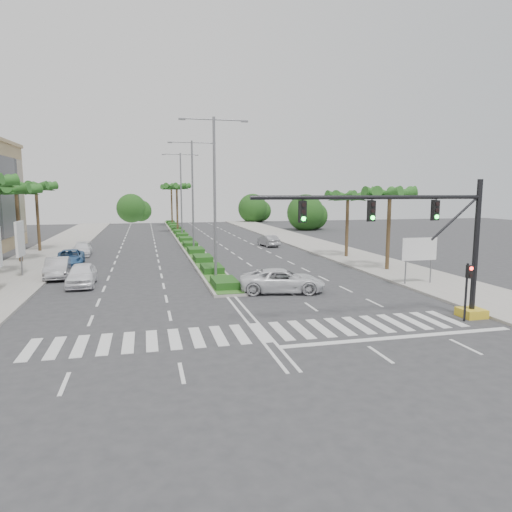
{
  "coord_description": "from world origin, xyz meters",
  "views": [
    {
      "loc": [
        -5.11,
        -20.07,
        6.55
      ],
      "look_at": [
        0.86,
        4.48,
        3.0
      ],
      "focal_mm": 32.0,
      "sensor_mm": 36.0,
      "label": 1
    }
  ],
  "objects_px": {
    "car_parked_a": "(82,275)",
    "car_parked_b": "(57,268)",
    "car_parked_d": "(82,249)",
    "car_parked_c": "(70,258)",
    "car_crossing": "(282,281)",
    "car_right": "(268,241)"
  },
  "relations": [
    {
      "from": "car_parked_a",
      "to": "car_crossing",
      "type": "height_order",
      "value": "car_parked_a"
    },
    {
      "from": "car_parked_d",
      "to": "car_right",
      "type": "distance_m",
      "value": 21.29
    },
    {
      "from": "car_parked_c",
      "to": "car_right",
      "type": "bearing_deg",
      "value": 21.09
    },
    {
      "from": "car_parked_a",
      "to": "car_parked_b",
      "type": "relative_size",
      "value": 1.0
    },
    {
      "from": "car_parked_d",
      "to": "car_right",
      "type": "bearing_deg",
      "value": 8.0
    },
    {
      "from": "car_parked_c",
      "to": "car_parked_d",
      "type": "bearing_deg",
      "value": 83.9
    },
    {
      "from": "car_parked_d",
      "to": "car_parked_c",
      "type": "bearing_deg",
      "value": -93.27
    },
    {
      "from": "car_parked_d",
      "to": "car_right",
      "type": "xyz_separation_m",
      "value": [
        21.01,
        3.47,
        0.03
      ]
    },
    {
      "from": "car_parked_a",
      "to": "car_crossing",
      "type": "bearing_deg",
      "value": -23.07
    },
    {
      "from": "car_parked_b",
      "to": "car_crossing",
      "type": "distance_m",
      "value": 17.75
    },
    {
      "from": "car_parked_d",
      "to": "car_crossing",
      "type": "relative_size",
      "value": 0.81
    },
    {
      "from": "car_parked_d",
      "to": "car_crossing",
      "type": "xyz_separation_m",
      "value": [
        15.13,
        -21.64,
        0.12
      ]
    },
    {
      "from": "car_parked_b",
      "to": "car_right",
      "type": "distance_m",
      "value": 26.69
    },
    {
      "from": "car_parked_d",
      "to": "car_crossing",
      "type": "bearing_deg",
      "value": -56.44
    },
    {
      "from": "car_parked_a",
      "to": "car_parked_b",
      "type": "distance_m",
      "value": 4.25
    },
    {
      "from": "car_parked_a",
      "to": "car_parked_c",
      "type": "xyz_separation_m",
      "value": [
        -2.22,
        9.77,
        -0.09
      ]
    },
    {
      "from": "car_parked_a",
      "to": "car_parked_d",
      "type": "xyz_separation_m",
      "value": [
        -2.01,
        16.33,
        -0.14
      ]
    },
    {
      "from": "car_parked_b",
      "to": "car_right",
      "type": "bearing_deg",
      "value": 32.9
    },
    {
      "from": "car_parked_a",
      "to": "car_parked_d",
      "type": "bearing_deg",
      "value": 95.99
    },
    {
      "from": "car_parked_a",
      "to": "car_parked_b",
      "type": "bearing_deg",
      "value": 120.51
    },
    {
      "from": "car_parked_b",
      "to": "car_parked_d",
      "type": "relative_size",
      "value": 1.04
    },
    {
      "from": "car_crossing",
      "to": "car_right",
      "type": "height_order",
      "value": "car_crossing"
    }
  ]
}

